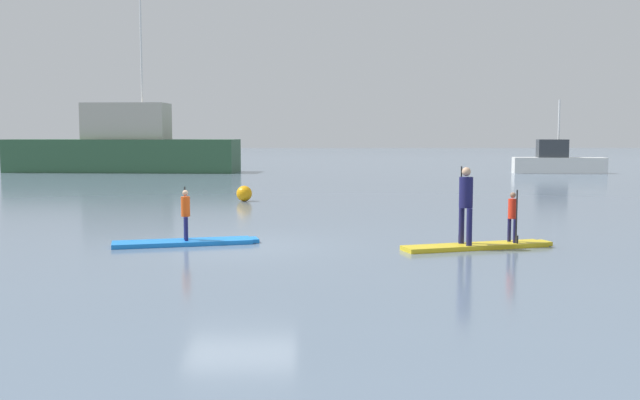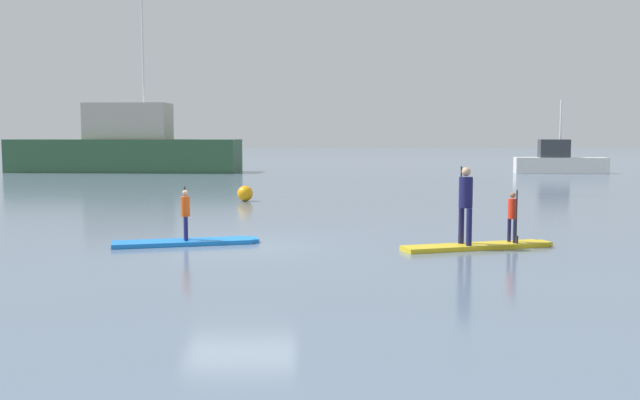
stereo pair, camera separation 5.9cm
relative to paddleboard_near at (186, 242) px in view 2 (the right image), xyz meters
The scene contains 9 objects.
ground_plane 1.33m from the paddleboard_near, 15.88° to the right, with size 240.00×240.00×0.00m, color slate.
paddleboard_near is the anchor object (origin of this frame).
paddler_child_solo 0.70m from the paddleboard_near, 83.36° to the left, with size 0.25×0.40×1.22m.
paddleboard_far 6.62m from the paddleboard_near, ahead, with size 3.54×1.51×0.10m.
paddler_adult 6.40m from the paddleboard_near, ahead, with size 0.37×0.52×1.72m.
paddler_child_front 7.45m from the paddleboard_near, ahead, with size 0.25×0.39×1.19m.
fishing_boat_white_large 33.69m from the paddleboard_near, 106.39° to the left, with size 15.62×4.69×11.60m.
fishing_boat_green_midground 35.87m from the paddleboard_near, 57.64° to the left, with size 5.97×2.21×4.78m.
mooring_buoy_near 10.75m from the paddleboard_near, 87.76° to the left, with size 0.59×0.59×0.59m, color orange.
Camera 2 is at (1.55, -16.06, 2.52)m, focal length 40.39 mm.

